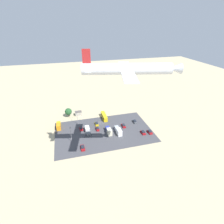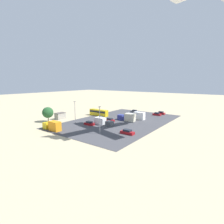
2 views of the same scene
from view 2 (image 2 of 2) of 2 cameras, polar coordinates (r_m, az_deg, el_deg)
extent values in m
plane|color=tan|center=(84.70, -3.64, -2.02)|extent=(400.00, 400.00, 0.00)
cube|color=#424247|center=(78.11, 2.66, -3.01)|extent=(58.20, 36.83, 0.08)
cube|color=#9E998E|center=(85.98, -16.56, -1.26)|extent=(4.41, 2.87, 2.89)
cube|color=#59514C|center=(85.71, -16.61, -0.27)|extent=(4.65, 3.11, 0.12)
cube|color=gold|center=(90.25, -4.35, -0.19)|extent=(2.44, 10.60, 3.20)
cube|color=black|center=(90.15, -4.35, 0.17)|extent=(2.48, 10.18, 0.90)
cube|color=gold|center=(81.23, -3.79, -2.17)|extent=(1.96, 4.56, 0.86)
cube|color=#1E232D|center=(81.08, -3.79, -1.66)|extent=(1.65, 2.55, 0.63)
cube|color=maroon|center=(71.92, -7.42, -3.85)|extent=(1.91, 4.43, 0.86)
cube|color=#1E232D|center=(71.75, -7.44, -3.28)|extent=(1.61, 2.48, 0.63)
cube|color=maroon|center=(77.14, -0.74, -2.79)|extent=(1.73, 4.21, 0.91)
cube|color=#1E232D|center=(76.96, -0.75, -2.22)|extent=(1.45, 2.36, 0.67)
cube|color=maroon|center=(59.60, 5.03, -6.73)|extent=(1.98, 4.78, 0.90)
cube|color=#1E232D|center=(59.38, 5.04, -6.01)|extent=(1.66, 2.67, 0.66)
cube|color=maroon|center=(93.79, 14.45, -0.80)|extent=(1.93, 4.16, 0.90)
cube|color=#1E232D|center=(93.65, 14.47, -0.34)|extent=(1.62, 2.33, 0.66)
cube|color=#4C5156|center=(99.39, 7.37, 0.04)|extent=(1.92, 4.29, 0.92)
cube|color=#1E232D|center=(99.25, 7.38, 0.49)|extent=(1.61, 2.40, 0.67)
cube|color=maroon|center=(90.49, 6.16, -0.95)|extent=(1.82, 4.59, 0.83)
cube|color=#1E232D|center=(90.36, 6.17, -0.50)|extent=(1.53, 2.57, 0.61)
cube|color=maroon|center=(97.40, 15.70, -0.46)|extent=(1.94, 4.13, 0.92)
cube|color=#1E232D|center=(97.26, 15.73, 0.00)|extent=(1.63, 2.31, 0.68)
cube|color=gold|center=(70.00, -20.39, -4.16)|extent=(2.49, 2.50, 2.39)
cube|color=orange|center=(66.05, -18.16, -4.40)|extent=(2.49, 4.45, 3.41)
cube|color=#ADB2B7|center=(84.54, 5.78, -1.18)|extent=(2.48, 2.77, 2.41)
cube|color=white|center=(81.95, 8.93, -1.24)|extent=(2.48, 4.92, 3.45)
cube|color=#4C5156|center=(69.40, -0.82, -3.80)|extent=(2.52, 2.56, 1.98)
cube|color=white|center=(72.26, -3.87, -2.92)|extent=(2.52, 4.55, 2.82)
cube|color=navy|center=(80.65, 2.95, -1.71)|extent=(2.49, 2.53, 2.35)
cube|color=beige|center=(78.07, 5.88, -1.77)|extent=(2.49, 4.50, 3.36)
cylinder|color=brown|center=(81.79, -20.10, -2.21)|extent=(0.36, 0.36, 2.37)
sphere|color=#235128|center=(81.24, -20.23, -0.16)|extent=(4.77, 4.77, 4.77)
cylinder|color=gray|center=(74.99, -11.97, -0.23)|extent=(0.20, 0.20, 9.01)
cube|color=#4C4C51|center=(74.31, -12.10, 3.33)|extent=(0.90, 0.28, 0.20)
cylinder|color=gray|center=(58.90, -4.02, -2.83)|extent=(0.20, 0.20, 9.01)
cube|color=#4C4C51|center=(58.04, -4.08, 1.68)|extent=(0.90, 0.28, 0.20)
camera|label=1|loc=(76.37, 88.96, 34.89)|focal=28.00mm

